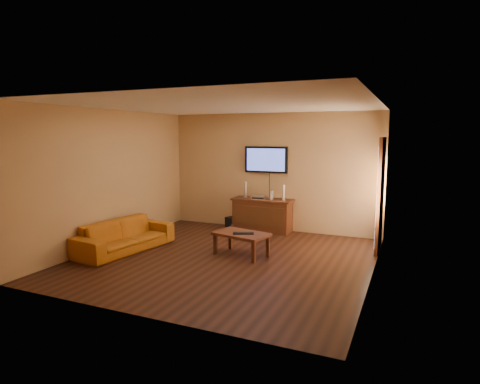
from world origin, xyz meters
The scene contains 14 objects.
ground_plane centered at (0.00, 0.00, 0.00)m, with size 5.00×5.00×0.00m, color black.
room_walls centered at (0.00, 0.62, 1.69)m, with size 5.00×5.00×5.00m.
french_door centered at (2.46, 1.70, 1.05)m, with size 0.07×1.02×2.22m.
media_console centered at (-0.12, 2.23, 0.38)m, with size 1.39×0.53×0.75m.
television centered at (-0.12, 2.45, 1.63)m, with size 1.02×0.08×0.61m.
coffee_table centered at (0.18, 0.29, 0.37)m, with size 1.08×0.78×0.43m.
sofa centered at (-1.99, -0.29, 0.39)m, with size 1.98×0.58×0.77m, color #AE5E13.
speaker_left centered at (-0.57, 2.27, 0.92)m, with size 0.10×0.10×0.37m.
speaker_right centered at (0.38, 2.20, 0.91)m, with size 0.09×0.09×0.34m.
av_receiver centered at (-0.20, 2.18, 0.79)m, with size 0.32×0.23×0.07m, color silver.
game_console centered at (0.11, 2.20, 0.85)m, with size 0.04×0.14×0.19m, color white.
subwoofer centered at (-0.93, 2.30, 0.12)m, with size 0.25×0.25×0.25m, color black.
bottle centered at (-0.71, 1.85, 0.09)m, with size 0.07×0.07×0.20m.
keyboard centered at (0.24, 0.24, 0.44)m, with size 0.40×0.28×0.02m.
Camera 1 is at (3.01, -6.27, 2.19)m, focal length 30.00 mm.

